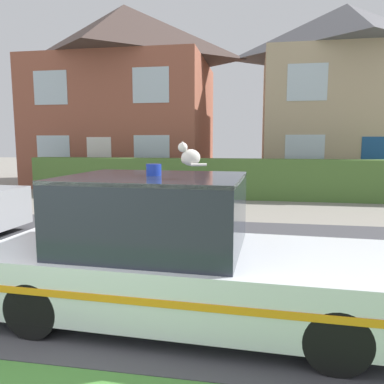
{
  "coord_description": "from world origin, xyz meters",
  "views": [
    {
      "loc": [
        2.06,
        -2.07,
        1.92
      ],
      "look_at": [
        0.96,
        4.3,
        1.05
      ],
      "focal_mm": 35.0,
      "sensor_mm": 36.0,
      "label": 1
    }
  ],
  "objects_px": {
    "cat": "(189,156)",
    "house_left": "(126,94)",
    "police_car": "(178,255)",
    "house_right": "(342,96)"
  },
  "relations": [
    {
      "from": "cat",
      "to": "house_left",
      "type": "xyz_separation_m",
      "value": [
        -5.32,
        13.15,
        2.28
      ]
    },
    {
      "from": "house_right",
      "to": "police_car",
      "type": "bearing_deg",
      "value": -108.23
    },
    {
      "from": "cat",
      "to": "house_right",
      "type": "xyz_separation_m",
      "value": [
        4.16,
        13.39,
        2.05
      ]
    },
    {
      "from": "cat",
      "to": "house_left",
      "type": "relative_size",
      "value": 0.04
    },
    {
      "from": "cat",
      "to": "house_left",
      "type": "height_order",
      "value": "house_left"
    },
    {
      "from": "house_left",
      "to": "cat",
      "type": "bearing_deg",
      "value": -67.98
    },
    {
      "from": "cat",
      "to": "house_left",
      "type": "bearing_deg",
      "value": -88.06
    },
    {
      "from": "police_car",
      "to": "house_right",
      "type": "xyz_separation_m",
      "value": [
        4.33,
        13.14,
        3.14
      ]
    },
    {
      "from": "police_car",
      "to": "house_left",
      "type": "xyz_separation_m",
      "value": [
        -5.15,
        12.9,
        3.37
      ]
    },
    {
      "from": "cat",
      "to": "house_right",
      "type": "bearing_deg",
      "value": -127.35
    }
  ]
}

